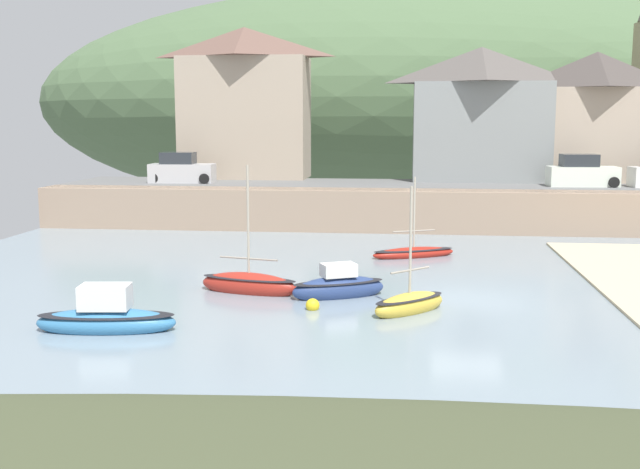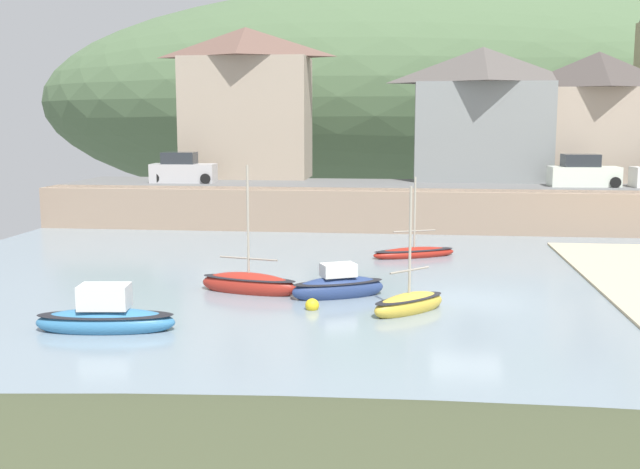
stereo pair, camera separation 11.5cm
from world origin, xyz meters
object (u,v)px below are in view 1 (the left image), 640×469
Objects in this scene: sailboat_far_left at (414,252)px; sailboat_blue_trim at (339,287)px; parked_car_near_slipway at (181,170)px; waterfront_building_left at (245,102)px; sailboat_white_hull at (410,304)px; parked_car_by_wall at (582,173)px; waterfront_building_right at (595,116)px; mooring_buoy at (313,305)px; waterfront_building_centre at (480,113)px; fishing_boat_green at (106,318)px; motorboat_with_cabin at (249,284)px.

sailboat_far_left is 9.04m from sailboat_blue_trim.
waterfront_building_left is at bearing 51.72° from parked_car_near_slipway.
waterfront_building_left reaches higher than sailboat_white_hull.
sailboat_white_hull is 27.17m from parked_car_near_slipway.
parked_car_by_wall is at bearing 25.40° from sailboat_far_left.
waterfront_building_right is 2.01× the size of parked_car_by_wall.
sailboat_white_hull is (2.58, -2.00, -0.07)m from sailboat_blue_trim.
parked_car_by_wall is at bearing -2.26° from parked_car_near_slipway.
mooring_buoy is at bearing -65.85° from parked_car_near_slipway.
fishing_boat_green is at bearing -114.41° from waterfront_building_centre.
parked_car_near_slipway is (-3.27, -4.50, -4.39)m from waterfront_building_left.
waterfront_building_centre reaches higher than sailboat_white_hull.
fishing_boat_green is at bearing -106.60° from motorboat_with_cabin.
parked_car_near_slipway is at bearing 115.98° from sailboat_far_left.
motorboat_with_cabin is at bearing -151.35° from sailboat_far_left.
waterfront_building_left is 2.46× the size of sailboat_far_left.
waterfront_building_right is 2.01× the size of parked_car_near_slipway.
fishing_boat_green is 9.85m from sailboat_white_hull.
sailboat_white_hull is at bearing -63.39° from sailboat_blue_trim.
sailboat_far_left is (-11.81, -16.65, -6.46)m from waterfront_building_right.
fishing_boat_green is 1.06× the size of parked_car_by_wall.
sailboat_blue_trim is at bearing 31.83° from fishing_boat_green.
waterfront_building_centre is 2.48× the size of sailboat_blue_trim.
parked_car_by_wall is (10.40, 22.74, 2.91)m from sailboat_white_hull.
sailboat_white_hull is 9.27× the size of mooring_buoy.
sailboat_white_hull is (-0.21, -10.60, 0.08)m from sailboat_far_left.
parked_car_near_slipway is 25.58m from mooring_buoy.
parked_car_near_slipway is (-14.79, 12.15, 2.99)m from sailboat_far_left.
fishing_boat_green is at bearing -86.17° from waterfront_building_left.
parked_car_by_wall is at bearing 64.97° from motorboat_with_cabin.
motorboat_with_cabin is 10.42× the size of mooring_buoy.
sailboat_blue_trim is at bearing 8.55° from motorboat_with_cabin.
sailboat_white_hull is 0.89× the size of motorboat_with_cabin.
motorboat_with_cabin is at bearing 149.34° from sailboat_blue_trim.
sailboat_blue_trim is 3.41m from motorboat_with_cabin.
waterfront_building_centre is at bearing 48.53° from sailboat_blue_trim.
sailboat_far_left is 0.94× the size of fishing_boat_green.
fishing_boat_green is 6.53m from motorboat_with_cabin.
parked_car_near_slipway is 1.00× the size of parked_car_by_wall.
motorboat_with_cabin is 1.20× the size of parked_car_by_wall.
fishing_boat_green is (2.04, -30.58, -7.20)m from waterfront_building_left.
mooring_buoy is at bearing -73.60° from waterfront_building_left.
waterfront_building_centre is at bearing 10.93° from parked_car_near_slipway.
sailboat_far_left is at bearing -41.65° from parked_car_near_slipway.
waterfront_building_right reaches higher than parked_car_near_slipway.
parked_car_near_slipway is (-14.58, 22.74, 2.91)m from sailboat_white_hull.
waterfront_building_centre is at bearing 80.64° from motorboat_with_cabin.
motorboat_with_cabin is (-6.19, -8.29, 0.11)m from sailboat_far_left.
waterfront_building_right is 2.29× the size of sailboat_blue_trim.
sailboat_far_left is (-4.41, -16.65, -6.63)m from waterfront_building_centre.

